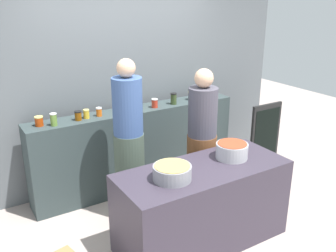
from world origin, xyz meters
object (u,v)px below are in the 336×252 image
Objects in this scene: preserve_jar_10 at (205,93)px; cooking_pot_left at (172,172)px; preserve_jar_6 at (155,103)px; preserve_jar_8 at (191,96)px; preserve_jar_1 at (54,119)px; preserve_jar_0 at (39,121)px; preserve_jar_3 at (86,114)px; chalkboard_sign at (265,137)px; preserve_jar_4 at (99,112)px; cook_with_tongs at (129,148)px; cooking_pot_center at (232,151)px; cook_in_cap at (202,147)px; preserve_jar_7 at (174,99)px; preserve_jar_9 at (202,94)px; preserve_jar_2 at (78,116)px; preserve_jar_5 at (135,104)px.

preserve_jar_10 is 0.32× the size of cooking_pot_left.
preserve_jar_8 is (0.59, 0.05, -0.00)m from preserve_jar_6.
preserve_jar_1 reaches higher than cooking_pot_left.
preserve_jar_0 is 2.22m from preserve_jar_10.
preserve_jar_3 is 2.50m from chalkboard_sign.
preserve_jar_3 is at bearing -1.86° from preserve_jar_0.
preserve_jar_8 is at bearing 0.42° from preserve_jar_4.
preserve_jar_1 is 1.53m from cooking_pot_left.
preserve_jar_0 is 0.97× the size of preserve_jar_8.
cooking_pot_center is at bearing -44.90° from cook_with_tongs.
preserve_jar_7 is at bearing 81.56° from cook_in_cap.
preserve_jar_1 reaches higher than preserve_jar_10.
preserve_jar_0 is 0.11× the size of chalkboard_sign.
preserve_jar_10 is 0.11× the size of chalkboard_sign.
preserve_jar_9 reaches higher than cooking_pot_left.
preserve_jar_10 is (0.10, 0.07, -0.02)m from preserve_jar_9.
cooking_pot_left is at bearing -122.80° from preserve_jar_7.
cooking_pot_left is at bearing -156.53° from chalkboard_sign.
chalkboard_sign is (2.11, 0.92, -0.40)m from cooking_pot_left.
preserve_jar_1 is 1.24× the size of preserve_jar_6.
cooking_pot_left is (0.26, -1.42, -0.20)m from preserve_jar_3.
preserve_jar_1 is (0.14, -0.07, 0.02)m from preserve_jar_0.
preserve_jar_3 is at bearing 168.06° from chalkboard_sign.
preserve_jar_9 is at bearing 149.41° from chalkboard_sign.
cooking_pot_left is 1.09× the size of cooking_pot_center.
preserve_jar_10 is at bearing 1.09° from preserve_jar_4.
cooking_pot_center is at bearing -83.56° from preserve_jar_6.
cook_in_cap is at bearing -42.86° from preserve_jar_4.
preserve_jar_10 is at bearing 22.51° from cook_with_tongs.
preserve_jar_7 is at bearing -2.01° from preserve_jar_0.
preserve_jar_4 is 0.71× the size of preserve_jar_7.
cook_in_cap is at bearing -38.38° from preserve_jar_3.
preserve_jar_4 is at bearing 137.14° from cook_in_cap.
preserve_jar_2 is 0.96× the size of preserve_jar_6.
cook_with_tongs is 1.85× the size of chalkboard_sign.
cooking_pot_center is (1.12, -1.32, -0.19)m from preserve_jar_2.
preserve_jar_4 is at bearing -0.65° from preserve_jar_3.
preserve_jar_1 is at bearing 115.43° from cooking_pot_left.
preserve_jar_5 reaches higher than preserve_jar_10.
preserve_jar_9 is 1.10m from chalkboard_sign.
preserve_jar_0 and preserve_jar_2 have the same top height.
preserve_jar_2 is 0.97m from preserve_jar_6.
preserve_jar_0 is at bearing 169.85° from chalkboard_sign.
preserve_jar_8 is 0.24m from preserve_jar_10.
preserve_jar_9 is 1.03m from cook_in_cap.
cook_in_cap is (0.77, 0.60, -0.14)m from cooking_pot_left.
preserve_jar_6 is at bearing 179.97° from preserve_jar_9.
preserve_jar_10 is at bearing 7.21° from preserve_jar_7.
preserve_jar_2 is at bearing 179.18° from preserve_jar_9.
cooking_pot_center is (1.40, -1.29, -0.21)m from preserve_jar_1.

